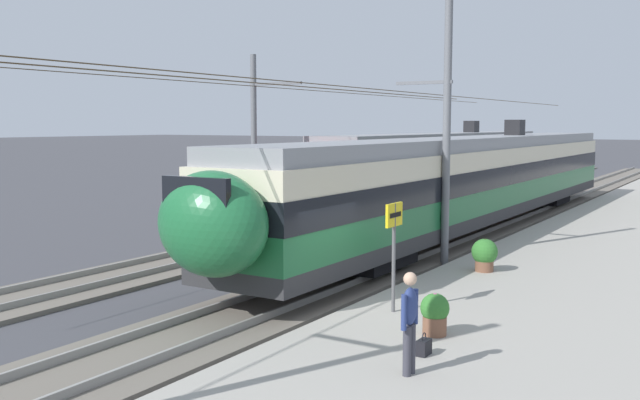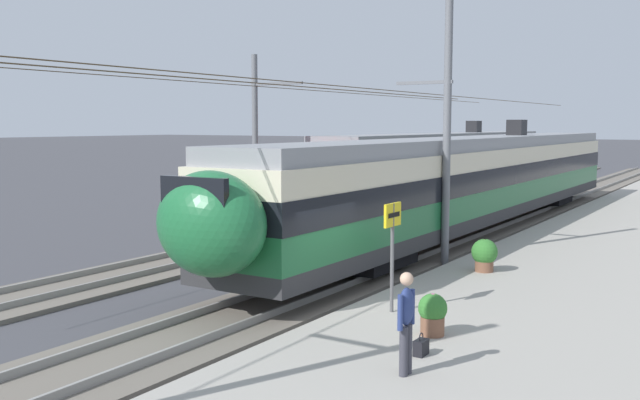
% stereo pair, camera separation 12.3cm
% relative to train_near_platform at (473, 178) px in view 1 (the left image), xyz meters
% --- Properties ---
extents(ground_plane, '(400.00, 400.00, 0.00)m').
position_rel_train_near_platform_xyz_m(ground_plane, '(-13.44, -1.27, -2.23)').
color(ground_plane, '#424247').
extents(platform_slab, '(120.00, 8.13, 0.31)m').
position_rel_train_near_platform_xyz_m(platform_slab, '(-13.44, -6.09, -2.08)').
color(platform_slab, '#A39E93').
rests_on(platform_slab, ground).
extents(track_near, '(120.00, 3.00, 0.28)m').
position_rel_train_near_platform_xyz_m(track_near, '(-13.44, 0.00, -2.16)').
color(track_near, '#6B6359').
rests_on(track_near, ground).
extents(track_far, '(120.00, 3.00, 0.28)m').
position_rel_train_near_platform_xyz_m(track_far, '(-13.44, 5.57, -2.16)').
color(track_far, '#6B6359').
rests_on(track_far, ground).
extents(train_near_platform, '(33.03, 2.88, 4.27)m').
position_rel_train_near_platform_xyz_m(train_near_platform, '(0.00, 0.00, 0.00)').
color(train_near_platform, '#2D2D30').
rests_on(train_near_platform, track_near).
extents(train_far_track, '(27.51, 2.87, 4.27)m').
position_rel_train_near_platform_xyz_m(train_far_track, '(10.47, 5.57, -0.01)').
color(train_far_track, '#2D2D30').
rests_on(train_far_track, track_far).
extents(catenary_mast_mid, '(39.90, 1.84, 8.20)m').
position_rel_train_near_platform_xyz_m(catenary_mast_mid, '(-6.73, -1.44, 1.98)').
color(catenary_mast_mid, slate).
rests_on(catenary_mast_mid, ground).
extents(catenary_mast_far_side, '(39.90, 2.44, 7.11)m').
position_rel_train_near_platform_xyz_m(catenary_mast_far_side, '(-4.16, 7.54, 1.55)').
color(catenary_mast_far_side, slate).
rests_on(catenary_mast_far_side, ground).
extents(platform_sign, '(0.70, 0.08, 2.37)m').
position_rel_train_near_platform_xyz_m(platform_sign, '(-13.43, -3.07, -0.19)').
color(platform_sign, '#59595B').
rests_on(platform_sign, platform_slab).
extents(passenger_walking, '(0.53, 0.22, 1.69)m').
position_rel_train_near_platform_xyz_m(passenger_walking, '(-16.80, -5.01, -0.98)').
color(passenger_walking, '#383842').
rests_on(passenger_walking, platform_slab).
extents(handbag_beside_passenger, '(0.32, 0.18, 0.41)m').
position_rel_train_near_platform_xyz_m(handbag_beside_passenger, '(-15.77, -4.82, -1.78)').
color(handbag_beside_passenger, black).
rests_on(handbag_beside_passenger, platform_slab).
extents(potted_plant_platform_edge, '(0.72, 0.72, 0.91)m').
position_rel_train_near_platform_xyz_m(potted_plant_platform_edge, '(-8.27, -3.33, -1.42)').
color(potted_plant_platform_edge, brown).
rests_on(potted_plant_platform_edge, platform_slab).
extents(potted_plant_by_shelter, '(0.56, 0.56, 0.82)m').
position_rel_train_near_platform_xyz_m(potted_plant_by_shelter, '(-14.55, -4.51, -1.47)').
color(potted_plant_by_shelter, brown).
rests_on(potted_plant_by_shelter, platform_slab).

